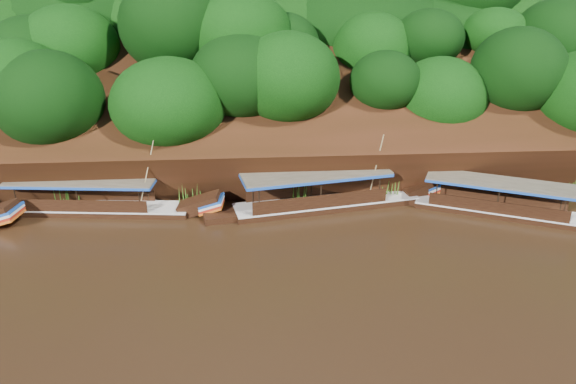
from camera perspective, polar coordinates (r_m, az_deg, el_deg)
name	(u,v)px	position (r m, az deg, el deg)	size (l,w,h in m)	color
ground	(298,276)	(29.36, 1.01, -8.53)	(160.00, 160.00, 0.00)	black
riverbank	(275,122)	(49.59, -1.31, 7.16)	(120.00, 30.06, 19.40)	black
boat_0	(521,210)	(38.36, 22.55, -1.68)	(13.13, 7.38, 5.29)	black
boat_1	(338,198)	(37.08, 5.07, -0.63)	(14.62, 4.74, 5.47)	black
boat_2	(107,205)	(37.92, -17.90, -1.26)	(14.36, 3.42, 5.88)	black
reeds	(227,193)	(37.16, -6.25, -0.09)	(49.59, 2.17, 2.00)	#3A6F1B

